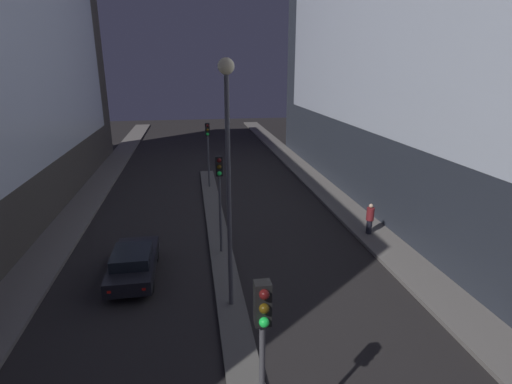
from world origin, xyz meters
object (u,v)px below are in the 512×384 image
at_px(traffic_light_near, 263,339).
at_px(car_left_lane, 133,263).
at_px(traffic_light_far, 208,141).
at_px(street_lamp, 228,147).
at_px(pedestrian_on_right_sidewalk, 370,218).
at_px(traffic_light_mid, 219,183).

distance_m(traffic_light_near, car_left_lane, 10.50).
relative_size(traffic_light_far, street_lamp, 0.53).
bearing_deg(pedestrian_on_right_sidewalk, traffic_light_far, 128.01).
relative_size(car_left_lane, pedestrian_on_right_sidewalk, 2.66).
bearing_deg(pedestrian_on_right_sidewalk, street_lamp, -146.03).
height_order(traffic_light_near, pedestrian_on_right_sidewalk, traffic_light_near).
bearing_deg(traffic_light_mid, traffic_light_far, 90.00).
bearing_deg(traffic_light_near, traffic_light_far, 90.00).
xyz_separation_m(traffic_light_near, traffic_light_mid, (0.00, 11.00, 0.00)).
distance_m(traffic_light_near, traffic_light_far, 21.89).
height_order(traffic_light_far, street_lamp, street_lamp).
relative_size(traffic_light_mid, pedestrian_on_right_sidewalk, 2.82).
xyz_separation_m(traffic_light_mid, pedestrian_on_right_sidewalk, (7.88, 0.81, -2.53)).
relative_size(traffic_light_near, traffic_light_mid, 1.00).
distance_m(traffic_light_far, pedestrian_on_right_sidewalk, 13.04).
height_order(street_lamp, car_left_lane, street_lamp).
bearing_deg(street_lamp, car_left_lane, 143.50).
xyz_separation_m(street_lamp, car_left_lane, (-3.84, 2.84, -5.39)).
xyz_separation_m(traffic_light_mid, car_left_lane, (-3.84, -1.65, -2.85)).
height_order(traffic_light_mid, traffic_light_far, same).
distance_m(traffic_light_mid, pedestrian_on_right_sidewalk, 8.31).
distance_m(street_lamp, car_left_lane, 7.20).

